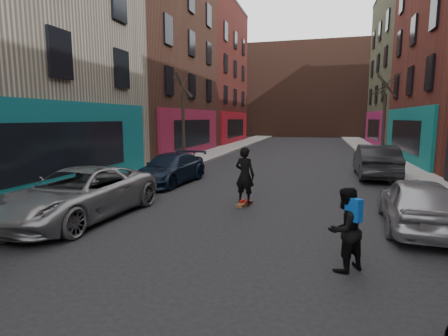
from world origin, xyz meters
The scene contains 13 objects.
sidewalk_left centered at (-6.25, 30.00, 0.07)m, with size 2.50×84.00×0.13m, color gray.
sidewalk_right centered at (6.25, 30.00, 0.07)m, with size 2.50×84.00×0.13m, color gray.
buildings_left centered at (-13.50, 16.00, 8.25)m, with size 12.00×56.00×16.50m, color #571A18.
building_far centered at (0.00, 56.00, 7.00)m, with size 40.00×10.00×14.00m, color #47281E.
tree_left_far centered at (-6.20, 18.00, 3.38)m, with size 2.00×2.00×6.50m, color black, non-canonical shape.
tree_right_far centered at (6.20, 24.00, 3.53)m, with size 2.00×2.00×6.80m, color black, non-canonical shape.
parked_left_far centered at (-4.60, 6.00, 0.72)m, with size 2.39×5.18×1.44m, color gray.
parked_left_end centered at (-4.34, 11.72, 0.65)m, with size 1.83×4.49×1.30m, color black.
parked_right_far centered at (4.43, 7.48, 0.69)m, with size 1.62×4.02×1.37m, color #9C9EA5.
parked_right_end centered at (4.59, 15.68, 0.80)m, with size 1.69×4.84×1.60m, color black.
skateboard centered at (-0.37, 8.69, 0.05)m, with size 0.22×0.80×0.10m, color brown.
skateboarder centered at (-0.37, 8.69, 1.02)m, with size 0.67×0.44×1.83m, color black.
pedestrian centered at (2.45, 4.34, 0.81)m, with size 0.98×0.97×1.59m.
Camera 1 is at (1.92, -2.29, 2.86)m, focal length 28.00 mm.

